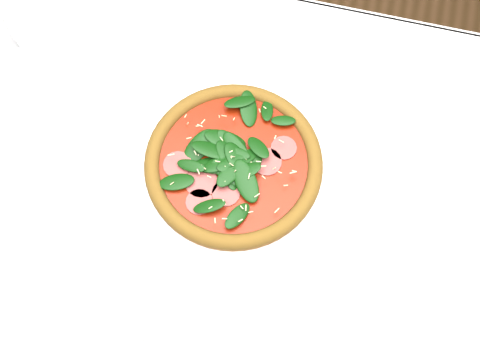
# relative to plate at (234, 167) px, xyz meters

# --- Properties ---
(ground) EXTENTS (6.00, 6.00, 0.00)m
(ground) POSITION_rel_plate_xyz_m (0.07, -0.04, -0.76)
(ground) COLOR brown
(ground) RESTS_ON ground
(dining_table) EXTENTS (1.21, 0.81, 0.75)m
(dining_table) POSITION_rel_plate_xyz_m (0.07, -0.04, -0.11)
(dining_table) COLOR white
(dining_table) RESTS_ON ground
(plate) EXTENTS (0.33, 0.33, 0.01)m
(plate) POSITION_rel_plate_xyz_m (0.00, 0.00, 0.00)
(plate) COLOR white
(plate) RESTS_ON dining_table
(pizza) EXTENTS (0.29, 0.29, 0.04)m
(pizza) POSITION_rel_plate_xyz_m (-0.00, 0.00, 0.02)
(pizza) COLOR #8F5F22
(pizza) RESTS_ON plate
(napkin) EXTENTS (0.15, 0.11, 0.01)m
(napkin) POSITION_rel_plate_xyz_m (-0.07, -0.26, -0.00)
(napkin) COLOR white
(napkin) RESTS_ON dining_table
(fork) EXTENTS (0.09, 0.13, 0.00)m
(fork) POSITION_rel_plate_xyz_m (-0.08, -0.24, 0.00)
(fork) COLOR silver
(fork) RESTS_ON napkin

